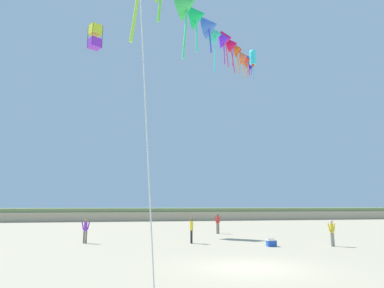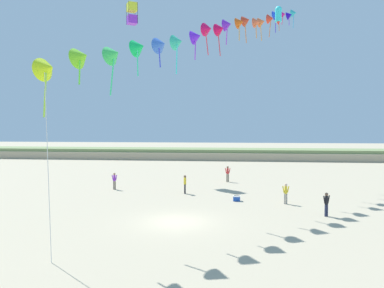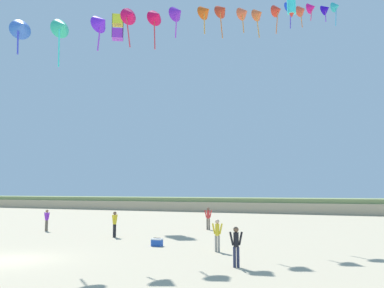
{
  "view_description": "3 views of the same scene",
  "coord_description": "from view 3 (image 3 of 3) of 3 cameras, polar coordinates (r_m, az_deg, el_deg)",
  "views": [
    {
      "loc": [
        -5.18,
        -14.18,
        2.61
      ],
      "look_at": [
        -0.27,
        11.24,
        7.19
      ],
      "focal_mm": 32.0,
      "sensor_mm": 36.0,
      "label": 1
    },
    {
      "loc": [
        3.32,
        -21.3,
        5.97
      ],
      "look_at": [
        -0.16,
        10.63,
        4.48
      ],
      "focal_mm": 32.0,
      "sensor_mm": 36.0,
      "label": 2
    },
    {
      "loc": [
        14.9,
        -13.69,
        3.09
      ],
      "look_at": [
        3.26,
        13.25,
        6.45
      ],
      "focal_mm": 38.0,
      "sensor_mm": 36.0,
      "label": 3
    }
  ],
  "objects": [
    {
      "name": "person_near_right",
      "position": [
        21.09,
        3.57,
        -12.37
      ],
      "size": [
        0.57,
        0.22,
        1.63
      ],
      "color": "gray",
      "rests_on": "ground"
    },
    {
      "name": "large_kite_mid_trail",
      "position": [
        39.95,
        13.77,
        18.48
      ],
      "size": [
        1.05,
        1.08,
        2.27
      ],
      "color": "#36EBF2"
    },
    {
      "name": "person_far_left",
      "position": [
        17.03,
        6.21,
        -13.76
      ],
      "size": [
        0.53,
        0.34,
        1.62
      ],
      "color": "#282D4C",
      "rests_on": "ground"
    },
    {
      "name": "kite_banner_string",
      "position": [
        30.93,
        0.18,
        17.67
      ],
      "size": [
        18.79,
        38.53,
        23.34
      ],
      "color": "#C8F01A"
    },
    {
      "name": "person_near_left",
      "position": [
        27.91,
        -10.8,
        -10.75
      ],
      "size": [
        0.23,
        0.59,
        1.69
      ],
      "color": "black",
      "rests_on": "ground"
    },
    {
      "name": "large_kite_low_lead",
      "position": [
        45.88,
        -10.39,
        15.78
      ],
      "size": [
        1.6,
        1.6,
        2.61
      ],
      "color": "purple"
    },
    {
      "name": "dune_ridge",
      "position": [
        60.62,
        9.23,
        -8.43
      ],
      "size": [
        120.0,
        8.68,
        2.0
      ],
      "color": "tan",
      "rests_on": "ground"
    },
    {
      "name": "beach_cooler",
      "position": [
        23.34,
        -4.94,
        -13.59
      ],
      "size": [
        0.58,
        0.41,
        0.46
      ],
      "color": "blue",
      "rests_on": "ground"
    },
    {
      "name": "person_far_right",
      "position": [
        32.62,
        2.29,
        -10.17
      ],
      "size": [
        0.62,
        0.24,
        1.76
      ],
      "color": "#726656",
      "rests_on": "ground"
    },
    {
      "name": "ground_plane",
      "position": [
        20.47,
        -24.6,
        -14.64
      ],
      "size": [
        240.0,
        240.0,
        0.0
      ],
      "primitive_type": "plane",
      "color": "tan"
    },
    {
      "name": "person_mid_center",
      "position": [
        33.44,
        -19.71,
        -9.84
      ],
      "size": [
        0.57,
        0.22,
        1.63
      ],
      "color": "#726656",
      "rests_on": "ground"
    }
  ]
}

